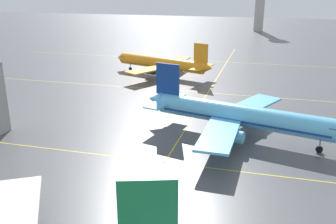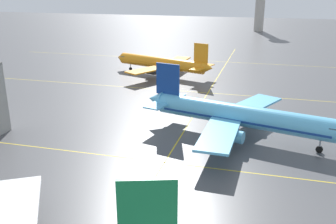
# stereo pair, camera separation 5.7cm
# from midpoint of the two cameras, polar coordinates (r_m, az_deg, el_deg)

# --- Properties ---
(airliner_second_row) EXTENTS (38.05, 32.37, 11.95)m
(airliner_second_row) POSITION_cam_midpoint_polar(r_m,az_deg,el_deg) (68.97, 10.69, -0.53)
(airliner_second_row) COLOR #5BB7E5
(airliner_second_row) RESTS_ON ground
(airliner_third_row) EXTENTS (33.15, 28.34, 10.55)m
(airliner_third_row) POSITION_cam_midpoint_polar(r_m,az_deg,el_deg) (114.51, -0.86, 7.26)
(airliner_third_row) COLOR orange
(airliner_third_row) RESTS_ON ground
(taxiway_markings) EXTENTS (157.51, 178.60, 0.01)m
(taxiway_markings) POSITION_cam_midpoint_polar(r_m,az_deg,el_deg) (78.05, 3.51, -1.10)
(taxiway_markings) COLOR yellow
(taxiway_markings) RESTS_ON ground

